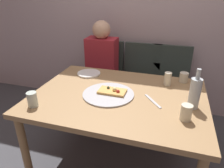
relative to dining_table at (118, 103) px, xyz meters
name	(u,v)px	position (x,y,z in m)	size (l,w,h in m)	color
ground_plane	(118,162)	(0.00, 0.00, -0.65)	(8.00, 8.00, 0.00)	#424247
back_wall	(146,6)	(0.00, 1.19, 0.65)	(6.00, 0.10, 2.60)	#B29EA3
dining_table	(118,103)	(0.00, 0.00, 0.00)	(1.36, 1.01, 0.73)	#99754C
pizza_tray	(108,94)	(-0.08, -0.03, 0.08)	(0.41, 0.41, 0.01)	#ADADB2
pizza_slice_last	(113,91)	(-0.05, 0.00, 0.10)	(0.22, 0.13, 0.05)	tan
wine_bottle	(195,93)	(0.56, -0.03, 0.19)	(0.08, 0.08, 0.29)	#B2BCC1
tumbler_near	(184,77)	(0.50, 0.41, 0.12)	(0.08, 0.08, 0.09)	beige
tumbler_far	(186,113)	(0.51, -0.21, 0.13)	(0.07, 0.07, 0.11)	beige
wine_glass	(168,79)	(0.36, 0.30, 0.13)	(0.06, 0.06, 0.12)	beige
short_glass	(32,99)	(-0.55, -0.35, 0.13)	(0.07, 0.07, 0.11)	#B7C6BC
plate_stack	(89,73)	(-0.39, 0.33, 0.08)	(0.23, 0.23, 0.02)	white
table_knife	(153,101)	(0.28, -0.03, 0.08)	(0.22, 0.02, 0.01)	#B7B7BC
chair_left	(104,73)	(-0.44, 0.91, -0.14)	(0.44, 0.44, 0.90)	#2D3833
chair_middle	(140,77)	(0.02, 0.91, -0.14)	(0.44, 0.44, 0.90)	#2D3833
chair_right	(169,80)	(0.37, 0.91, -0.14)	(0.44, 0.44, 0.90)	#2D3833
guest_in_sweater	(100,67)	(-0.44, 0.76, -0.01)	(0.36, 0.56, 1.17)	maroon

